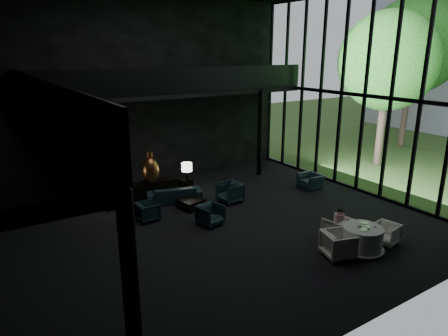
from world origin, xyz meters
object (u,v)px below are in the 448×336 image
side_table_left (112,201)px  lounge_armchair_east (230,191)px  window_armchair (311,180)px  coffee_table (191,204)px  table_lamp_left (110,181)px  dining_chair_east (386,233)px  console (150,190)px  side_table_right (185,185)px  lounge_armchair_west (148,211)px  dining_chair_north (337,227)px  sofa (174,191)px  lounge_armchair_south (210,214)px  child (340,217)px  dining_table (362,240)px  bronze_urn (150,170)px  dining_chair_west (339,242)px  table_lamp_right (187,168)px

side_table_left → lounge_armchair_east: (4.12, -1.86, 0.17)m
window_armchair → coffee_table: window_armchair is taller
table_lamp_left → dining_chair_east: (6.21, -7.40, -0.76)m
console → side_table_right: console is taller
lounge_armchair_west → dining_chair_north: 6.40m
lounge_armchair_east → sofa: bearing=-126.4°
window_armchair → side_table_left: bearing=-104.7°
dining_chair_east → lounge_armchair_west: bearing=-145.4°
lounge_armchair_south → child: bearing=-60.4°
console → dining_table: dining_table is taller
sofa → dining_table: size_ratio=1.63×
console → dining_chair_north: (3.64, -6.47, -0.00)m
side_table_left → dining_table: 8.97m
side_table_left → side_table_right: size_ratio=1.05×
side_table_left → sofa: 2.39m
side_table_right → dining_chair_east: 8.15m
bronze_urn → side_table_left: size_ratio=2.15×
side_table_left → child: size_ratio=0.99×
lounge_armchair_east → dining_chair_west: size_ratio=1.03×
lounge_armchair_south → dining_chair_east: bearing=-59.6°
console → dining_chair_east: console is taller
sofa → lounge_armchair_east: bearing=161.9°
dining_table → lounge_armchair_west: bearing=129.2°
lounge_armchair_west → lounge_armchair_south: lounge_armchair_south is taller
dining_table → child: (0.00, 0.89, 0.42)m
side_table_right → table_lamp_right: size_ratio=0.77×
table_lamp_right → dining_chair_west: (1.14, -7.16, -0.63)m
dining_chair_east → child: size_ratio=1.11×
console → lounge_armchair_east: 3.24m
side_table_right → window_armchair: 5.41m
console → table_lamp_right: bearing=-6.3°
child → table_lamp_left: bearing=-50.9°
table_lamp_right → dining_chair_north: bearing=-72.0°
bronze_urn → dining_chair_east: (4.61, -7.36, -0.94)m
lounge_armchair_west → child: size_ratio=1.13×
side_table_right → sofa: 1.22m
sofa → lounge_armchair_south: sofa is taller
dining_chair_north → bronze_urn: bearing=-66.8°
child → lounge_armchair_east: bearing=-76.5°
table_lamp_left → lounge_armchair_east: 4.57m
lounge_armchair_west → side_table_right: bearing=-54.8°
dining_chair_east → side_table_left: bearing=-149.8°
sofa → coffee_table: bearing=117.7°
side_table_right → dining_chair_west: 7.44m
lounge_armchair_west → coffee_table: bearing=-88.0°
side_table_left → dining_table: bearing=-54.5°
side_table_left → table_lamp_right: bearing=-0.2°
side_table_right → lounge_armchair_east: (0.92, -2.05, 0.19)m
lounge_armchair_east → dining_chair_west: (0.22, -5.30, -0.01)m
bronze_urn → coffee_table: 2.13m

